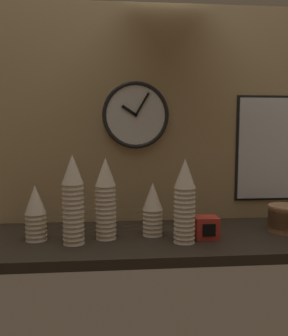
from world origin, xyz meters
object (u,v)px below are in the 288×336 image
Objects in this scene: cup_stack_center_right at (185,201)px; menu_board at (272,149)px; cup_stack_far_left at (36,213)px; wall_clock at (136,115)px; cup_stack_left at (73,199)px; cup_stack_center at (153,209)px; bowl_stack_far_right at (285,218)px; cup_stack_center_left at (106,198)px; napkin_dispenser at (206,227)px.

menu_board is at bearing 34.25° from cup_stack_center_right.
cup_stack_far_left is 0.71× the size of wall_clock.
cup_stack_far_left is 1.18m from menu_board.
cup_stack_far_left is at bearing 159.69° from cup_stack_left.
cup_stack_far_left is 1.00× the size of cup_stack_center.
cup_stack_far_left is 0.49m from cup_stack_center.
wall_clock is at bearing 49.78° from cup_stack_left.
cup_stack_far_left is at bearing -166.42° from menu_board.
cup_stack_left is 0.54m from wall_clock.
wall_clock reaches higher than cup_stack_center.
menu_board is at bearing 21.23° from cup_stack_center.
bowl_stack_far_right is 0.38m from menu_board.
cup_stack_center_left reaches higher than cup_stack_center.
menu_board is at bearing 36.82° from napkin_dispenser.
wall_clock reaches higher than cup_stack_center_right.
cup_stack_center is 0.60m from bowl_stack_far_right.
cup_stack_center is 0.48m from wall_clock.
cup_stack_far_left is at bearing 172.24° from cup_stack_center_right.
cup_stack_far_left is at bearing 176.75° from napkin_dispenser.
cup_stack_far_left is at bearing -177.14° from cup_stack_center.
cup_stack_far_left is at bearing -148.69° from wall_clock.
cup_stack_center_right reaches higher than bowl_stack_far_right.
menu_board is at bearing 0.74° from wall_clock.
cup_stack_center is 0.71× the size of wall_clock.
menu_board is at bearing 18.11° from cup_stack_center_left.
napkin_dispenser is (0.27, -0.30, -0.48)m from wall_clock.
cup_stack_far_left is 0.67× the size of cup_stack_center_right.
cup_stack_center reaches higher than napkin_dispenser.
menu_board reaches higher than napkin_dispenser.
napkin_dispenser is (-0.38, -0.07, -0.02)m from bowl_stack_far_right.
cup_stack_center_right is 0.17m from cup_stack_center.
cup_stack_left reaches higher than cup_stack_center_left.
cup_stack_left is at bearing -155.94° from cup_stack_center_left.
cup_stack_center_left is 0.46m from wall_clock.
cup_stack_center_left is 0.44m from napkin_dispenser.
cup_stack_center_right is 0.17m from napkin_dispenser.
wall_clock is at bearing -179.26° from menu_board.
wall_clock is 0.63m from napkin_dispenser.
cup_stack_center is at bearing 2.86° from cup_stack_far_left.
cup_stack_far_left is 2.36× the size of napkin_dispenser.
wall_clock reaches higher than bowl_stack_far_right.
bowl_stack_far_right is (0.92, 0.09, -0.12)m from cup_stack_left.
menu_board is 0.60m from napkin_dispenser.
cup_stack_center_left and cup_stack_center_right have the same top height.
cup_stack_left is 1.56× the size of cup_stack_far_left.
cup_stack_center_right is at bearing -14.26° from cup_stack_center_left.
wall_clock is at bearing 160.31° from bowl_stack_far_right.
cup_stack_left is 0.93m from bowl_stack_far_right.
napkin_dispenser is at bearing -143.18° from menu_board.
cup_stack_center_left is at bearing -177.84° from bowl_stack_far_right.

